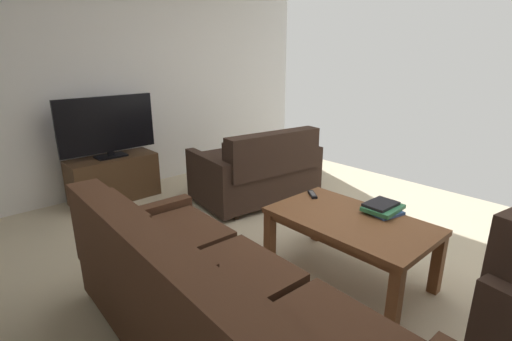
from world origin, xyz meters
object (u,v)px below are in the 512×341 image
(flat_tv, at_px, (107,126))
(tv_remote, at_px, (312,194))
(sofa_main, at_px, (207,306))
(tv_stand, at_px, (114,178))
(coffee_table, at_px, (350,227))
(book_stack, at_px, (382,208))
(loveseat_near, at_px, (258,170))

(flat_tv, relative_size, tv_remote, 6.72)
(sofa_main, relative_size, tv_remote, 13.62)
(sofa_main, relative_size, tv_stand, 2.25)
(tv_stand, relative_size, tv_remote, 6.05)
(coffee_table, relative_size, tv_stand, 1.21)
(tv_stand, xyz_separation_m, tv_remote, (-2.22, -0.78, 0.24))
(book_stack, bearing_deg, coffee_table, 70.29)
(coffee_table, relative_size, tv_remote, 7.32)
(sofa_main, bearing_deg, book_stack, -94.59)
(loveseat_near, height_order, tv_remote, loveseat_near)
(sofa_main, bearing_deg, coffee_table, -91.24)
(loveseat_near, bearing_deg, tv_stand, 46.25)
(coffee_table, height_order, book_stack, book_stack)
(loveseat_near, xyz_separation_m, coffee_table, (-1.56, 0.53, 0.05))
(sofa_main, bearing_deg, loveseat_near, -48.98)
(loveseat_near, height_order, flat_tv, flat_tv)
(tv_stand, xyz_separation_m, book_stack, (-2.78, -0.90, 0.26))
(tv_remote, bearing_deg, sofa_main, 107.82)
(tv_stand, relative_size, book_stack, 3.16)
(sofa_main, relative_size, loveseat_near, 1.53)
(sofa_main, xyz_separation_m, coffee_table, (-0.03, -1.23, 0.05))
(tv_stand, bearing_deg, tv_remote, -160.53)
(book_stack, bearing_deg, tv_remote, 12.12)
(loveseat_near, xyz_separation_m, tv_stand, (1.12, 1.17, -0.11))
(book_stack, xyz_separation_m, tv_remote, (0.56, 0.12, -0.02))
(flat_tv, xyz_separation_m, tv_remote, (-2.22, -0.78, -0.36))
(coffee_table, distance_m, tv_remote, 0.49)
(flat_tv, height_order, book_stack, flat_tv)
(sofa_main, xyz_separation_m, tv_remote, (0.44, -1.37, 0.13))
(loveseat_near, bearing_deg, coffee_table, 161.22)
(coffee_table, height_order, tv_remote, tv_remote)
(sofa_main, xyz_separation_m, flat_tv, (2.66, -0.59, 0.49))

